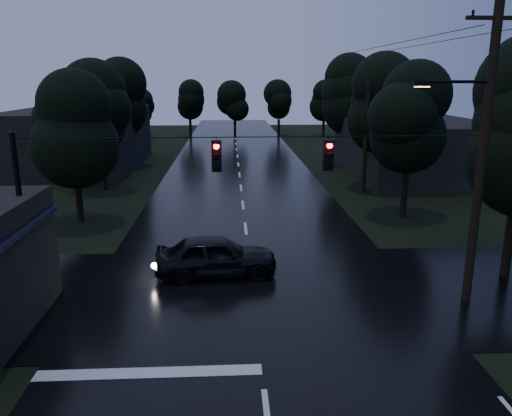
{
  "coord_description": "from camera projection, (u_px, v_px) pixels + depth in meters",
  "views": [
    {
      "loc": [
        -0.79,
        -4.84,
        7.6
      ],
      "look_at": [
        0.27,
        15.03,
        2.42
      ],
      "focal_mm": 35.0,
      "sensor_mm": 36.0,
      "label": 1
    }
  ],
  "objects": [
    {
      "name": "main_road",
      "position": [
        241.0,
        188.0,
        35.62
      ],
      "size": [
        12.0,
        120.0,
        0.02
      ],
      "primitive_type": "cube",
      "color": "black",
      "rests_on": "ground"
    },
    {
      "name": "cross_street",
      "position": [
        253.0,
        293.0,
        18.23
      ],
      "size": [
        60.0,
        9.0,
        0.02
      ],
      "primitive_type": "cube",
      "color": "black",
      "rests_on": "ground"
    },
    {
      "name": "building_far_right",
      "position": [
        415.0,
        148.0,
        39.66
      ],
      "size": [
        10.0,
        14.0,
        4.4
      ],
      "primitive_type": "cube",
      "color": "black",
      "rests_on": "ground"
    },
    {
      "name": "building_far_left",
      "position": [
        79.0,
        138.0,
        43.93
      ],
      "size": [
        10.0,
        16.0,
        5.0
      ],
      "primitive_type": "cube",
      "color": "black",
      "rests_on": "ground"
    },
    {
      "name": "utility_pole_main",
      "position": [
        480.0,
        152.0,
        16.32
      ],
      "size": [
        3.5,
        0.3,
        10.0
      ],
      "color": "black",
      "rests_on": "ground"
    },
    {
      "name": "utility_pole_far",
      "position": [
        366.0,
        136.0,
        33.14
      ],
      "size": [
        2.0,
        0.3,
        7.5
      ],
      "color": "black",
      "rests_on": "ground"
    },
    {
      "name": "anchor_pole_left",
      "position": [
        23.0,
        225.0,
        16.12
      ],
      "size": [
        0.18,
        0.18,
        6.0
      ],
      "primitive_type": "cylinder",
      "color": "black",
      "rests_on": "ground"
    },
    {
      "name": "span_signals",
      "position": [
        272.0,
        154.0,
        15.96
      ],
      "size": [
        15.0,
        0.37,
        1.12
      ],
      "color": "black",
      "rests_on": "ground"
    },
    {
      "name": "tree_left_a",
      "position": [
        72.0,
        125.0,
        26.11
      ],
      "size": [
        3.92,
        3.92,
        8.26
      ],
      "color": "black",
      "rests_on": "ground"
    },
    {
      "name": "tree_left_b",
      "position": [
        99.0,
        109.0,
        33.71
      ],
      "size": [
        4.2,
        4.2,
        8.85
      ],
      "color": "black",
      "rests_on": "ground"
    },
    {
      "name": "tree_left_c",
      "position": [
        120.0,
        98.0,
        43.25
      ],
      "size": [
        4.48,
        4.48,
        9.44
      ],
      "color": "black",
      "rests_on": "ground"
    },
    {
      "name": "tree_right_a",
      "position": [
        410.0,
        116.0,
        26.94
      ],
      "size": [
        4.2,
        4.2,
        8.85
      ],
      "color": "black",
      "rests_on": "ground"
    },
    {
      "name": "tree_right_b",
      "position": [
        378.0,
        102.0,
        34.61
      ],
      "size": [
        4.48,
        4.48,
        9.44
      ],
      "color": "black",
      "rests_on": "ground"
    },
    {
      "name": "tree_right_c",
      "position": [
        353.0,
        93.0,
        44.21
      ],
      "size": [
        4.76,
        4.76,
        10.03
      ],
      "color": "black",
      "rests_on": "ground"
    },
    {
      "name": "car",
      "position": [
        216.0,
        256.0,
        19.69
      ],
      "size": [
        4.9,
        2.25,
        1.63
      ],
      "primitive_type": "imported",
      "rotation": [
        0.0,
        0.0,
        1.64
      ],
      "color": "black",
      "rests_on": "ground"
    }
  ]
}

